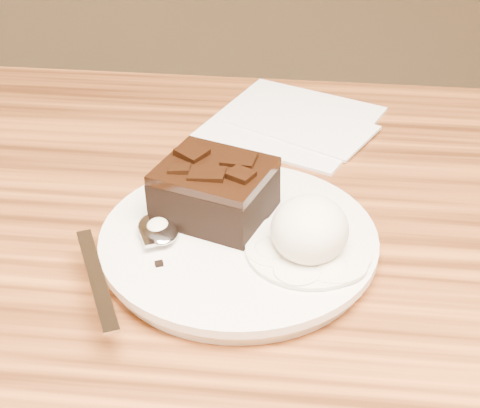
# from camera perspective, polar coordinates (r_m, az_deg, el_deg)

# --- Properties ---
(plate) EXTENTS (0.22, 0.22, 0.02)m
(plate) POSITION_cam_1_polar(r_m,az_deg,el_deg) (0.59, -0.11, -3.03)
(plate) COLOR silver
(plate) RESTS_ON dining_table
(brownie) EXTENTS (0.10, 0.09, 0.04)m
(brownie) POSITION_cam_1_polar(r_m,az_deg,el_deg) (0.60, -1.90, 0.74)
(brownie) COLOR black
(brownie) RESTS_ON plate
(ice_cream_scoop) EXTENTS (0.06, 0.06, 0.05)m
(ice_cream_scoop) POSITION_cam_1_polar(r_m,az_deg,el_deg) (0.56, 5.23, -1.91)
(ice_cream_scoop) COLOR white
(ice_cream_scoop) RESTS_ON plate
(melt_puddle) EXTENTS (0.10, 0.10, 0.00)m
(melt_puddle) POSITION_cam_1_polar(r_m,az_deg,el_deg) (0.57, 5.14, -3.44)
(melt_puddle) COLOR white
(melt_puddle) RESTS_ON plate
(spoon) EXTENTS (0.10, 0.17, 0.01)m
(spoon) POSITION_cam_1_polar(r_m,az_deg,el_deg) (0.59, -6.16, -2.00)
(spoon) COLOR silver
(spoon) RESTS_ON plate
(napkin) EXTENTS (0.20, 0.20, 0.01)m
(napkin) POSITION_cam_1_polar(r_m,az_deg,el_deg) (0.78, 3.90, 6.23)
(napkin) COLOR white
(napkin) RESTS_ON dining_table
(crumb_a) EXTENTS (0.01, 0.01, 0.00)m
(crumb_a) POSITION_cam_1_polar(r_m,az_deg,el_deg) (0.58, 1.60, -2.74)
(crumb_a) COLOR black
(crumb_a) RESTS_ON plate
(crumb_b) EXTENTS (0.01, 0.01, 0.00)m
(crumb_b) POSITION_cam_1_polar(r_m,az_deg,el_deg) (0.60, 3.29, -1.30)
(crumb_b) COLOR black
(crumb_b) RESTS_ON plate
(crumb_c) EXTENTS (0.01, 0.01, 0.00)m
(crumb_c) POSITION_cam_1_polar(r_m,az_deg,el_deg) (0.56, -6.08, -4.48)
(crumb_c) COLOR black
(crumb_c) RESTS_ON plate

